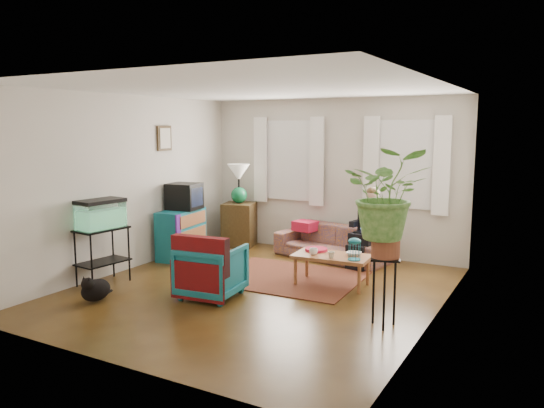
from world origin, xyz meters
The scene contains 31 objects.
floor centered at (0.00, 0.00, 0.00)m, with size 4.50×5.00×0.01m, color #4F2B14.
ceiling centered at (0.00, 0.00, 2.60)m, with size 4.50×5.00×0.01m, color white.
wall_back centered at (0.00, 2.50, 1.30)m, with size 4.50×0.01×2.60m, color silver.
wall_front centered at (0.00, -2.50, 1.30)m, with size 4.50×0.01×2.60m, color silver.
wall_left centered at (-2.25, 0.00, 1.30)m, with size 0.01×5.00×2.60m, color silver.
wall_right centered at (2.25, 0.00, 1.30)m, with size 0.01×5.00×2.60m, color silver.
window_left centered at (-0.80, 2.48, 1.55)m, with size 1.08×0.04×1.38m, color white.
window_right centered at (1.25, 2.48, 1.55)m, with size 1.08×0.04×1.38m, color white.
curtains_left centered at (-0.80, 2.40, 1.55)m, with size 1.36×0.06×1.50m, color white.
curtains_right centered at (1.25, 2.40, 1.55)m, with size 1.36×0.06×1.50m, color white.
picture_frame centered at (-2.21, 0.85, 1.95)m, with size 0.04×0.32×0.40m, color #3D2616.
area_rug centered at (0.08, 0.72, 0.01)m, with size 2.00×1.60×0.01m, color #602C1B.
sofa centered at (0.19, 2.05, 0.36)m, with size 1.86×0.73×0.73m, color brown.
seated_person centered at (0.85, 1.92, 0.55)m, with size 0.46×0.57×1.11m, color black, non-canonical shape.
side_table centered at (-1.65, 2.15, 0.39)m, with size 0.53×0.53×0.78m, color #3D2717.
table_lamp centered at (-1.65, 2.15, 1.11)m, with size 0.40×0.40×0.71m, color white, non-canonical shape.
dresser centered at (-1.99, 0.92, 0.40)m, with size 0.44×0.89×0.80m, color #12576D.
crt_tv centered at (-1.98, 1.01, 1.01)m, with size 0.49×0.44×0.42m, color black.
aquarium_stand centered at (-2.00, -0.75, 0.39)m, with size 0.39×0.69×0.77m, color black.
aquarium centered at (-2.00, -0.75, 0.97)m, with size 0.35×0.63×0.41m, color #7FD899.
black_cat centered at (-1.51, -1.34, 0.18)m, with size 0.27×0.41×0.35m, color black.
armchair centered at (-0.38, -0.48, 0.37)m, with size 0.72×0.67×0.74m, color #135E73.
serape_throw centered at (-0.35, -0.76, 0.52)m, with size 0.74×0.17×0.61m, color #9E0A0A.
coffee_table centered at (0.75, 0.71, 0.21)m, with size 1.02×0.55×0.42m, color brown.
cup_a centered at (0.53, 0.60, 0.47)m, with size 0.11×0.11×0.09m, color white.
cup_b centered at (0.81, 0.54, 0.46)m, with size 0.09×0.09×0.09m, color beige.
bowl centered at (1.02, 0.82, 0.44)m, with size 0.20×0.20×0.05m, color white.
snack_tray centered at (0.47, 0.82, 0.44)m, with size 0.31×0.31×0.04m, color #B21414.
birdcage centered at (1.11, 0.59, 0.57)m, with size 0.17×0.17×0.30m, color #115B6B, non-canonical shape.
plant_stand centered at (1.83, -0.41, 0.38)m, with size 0.32×0.32×0.76m, color black.
potted_plant centered at (1.83, -0.41, 1.29)m, with size 0.87×0.75×0.97m, color #599947.
Camera 1 is at (3.44, -5.77, 2.13)m, focal length 35.00 mm.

